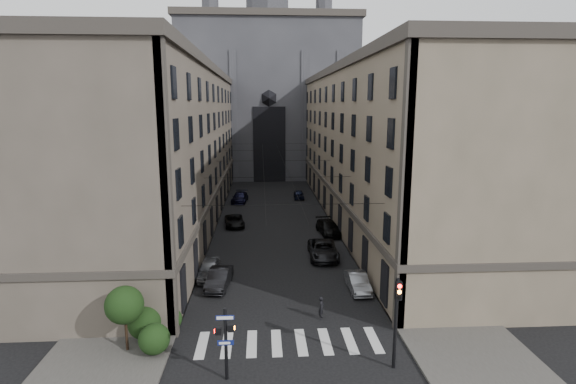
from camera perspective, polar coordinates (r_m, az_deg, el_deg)
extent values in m
cube|color=#383533|center=(58.50, -12.15, -3.29)|extent=(7.00, 80.00, 0.15)
cube|color=#383533|center=(59.06, 8.46, -3.03)|extent=(7.00, 80.00, 0.15)
cube|color=beige|center=(28.84, 0.10, -18.55)|extent=(11.00, 3.20, 0.01)
cube|color=#4C443A|center=(57.56, -15.47, 5.35)|extent=(13.00, 60.00, 18.00)
cube|color=#38332D|center=(57.47, -15.96, 14.72)|extent=(13.60, 60.60, 0.90)
cube|color=#38332D|center=(58.19, -15.23, 0.65)|extent=(13.40, 60.30, 0.50)
cube|color=brown|center=(58.28, 11.60, 5.59)|extent=(13.00, 60.00, 18.00)
cube|color=#38332D|center=(58.20, 11.97, 14.84)|extent=(13.60, 60.60, 0.90)
cube|color=#38332D|center=(58.90, 11.43, 0.94)|extent=(13.40, 60.30, 0.50)
cube|color=#2D2D33|center=(95.08, -2.55, 11.40)|extent=(34.00, 22.00, 30.00)
cube|color=#38332D|center=(96.46, -2.63, 20.65)|extent=(35.00, 23.00, 1.20)
cube|color=black|center=(84.33, -2.38, 6.03)|extent=(6.00, 0.30, 14.00)
cylinder|color=black|center=(24.85, -7.89, -18.59)|extent=(0.18, 0.18, 4.00)
cube|color=orange|center=(24.40, -7.26, -16.75)|extent=(0.34, 0.24, 0.38)
cube|color=#FF0C07|center=(24.64, -8.84, -17.04)|extent=(0.34, 0.24, 0.38)
cube|color=navy|center=(24.01, -8.02, -15.52)|extent=(0.95, 0.05, 0.24)
cube|color=navy|center=(24.66, -7.93, -18.43)|extent=(0.85, 0.05, 0.27)
cylinder|color=black|center=(25.93, 13.50, -15.97)|extent=(0.20, 0.20, 5.20)
cube|color=black|center=(24.91, 13.85, -12.08)|extent=(0.34, 0.30, 1.00)
cylinder|color=#FF0C07|center=(24.65, 14.00, -11.53)|extent=(0.22, 0.05, 0.22)
cylinder|color=orange|center=(24.77, 13.97, -12.22)|extent=(0.22, 0.05, 0.22)
cylinder|color=black|center=(24.89, 13.93, -12.90)|extent=(0.22, 0.05, 0.22)
sphere|color=black|center=(28.12, -16.62, -17.44)|extent=(1.80, 1.80, 1.80)
sphere|color=black|center=(29.86, -17.77, -15.54)|extent=(2.00, 2.00, 2.00)
sphere|color=black|center=(30.56, -14.63, -15.35)|extent=(1.40, 1.40, 1.40)
cylinder|color=black|center=(28.84, -19.85, -16.23)|extent=(0.16, 0.16, 2.40)
sphere|color=black|center=(28.16, -20.07, -13.32)|extent=(2.20, 2.20, 2.20)
cylinder|color=black|center=(30.84, -0.46, -1.62)|extent=(14.00, 0.03, 0.03)
cylinder|color=black|center=(42.62, -1.30, 1.88)|extent=(14.00, 0.03, 0.03)
cylinder|color=black|center=(55.49, -1.81, 3.99)|extent=(14.00, 0.03, 0.03)
cylinder|color=black|center=(68.41, -2.13, 5.30)|extent=(14.00, 0.03, 0.03)
cylinder|color=black|center=(80.36, -2.33, 6.14)|extent=(14.00, 0.03, 0.03)
cylinder|color=black|center=(56.51, -3.16, 3.70)|extent=(0.03, 60.00, 0.03)
cylinder|color=black|center=(56.58, -0.52, 3.72)|extent=(0.03, 60.00, 0.03)
imported|color=slate|center=(38.64, -9.97, -9.60)|extent=(1.81, 4.45, 1.51)
imported|color=black|center=(36.59, -8.75, -10.79)|extent=(2.05, 4.64, 1.48)
imported|color=black|center=(54.04, -6.82, -3.67)|extent=(2.75, 4.95, 1.31)
imported|color=black|center=(67.13, -6.15, -0.69)|extent=(2.59, 5.35, 1.50)
imported|color=gray|center=(36.06, 8.84, -11.24)|extent=(1.50, 4.12, 1.35)
imported|color=black|center=(42.87, 4.49, -7.32)|extent=(2.81, 5.81, 1.59)
imported|color=black|center=(50.57, 5.20, -4.53)|extent=(2.74, 5.43, 1.51)
imported|color=black|center=(69.46, 1.38, -0.33)|extent=(1.59, 3.79, 1.28)
imported|color=black|center=(31.35, 4.26, -14.43)|extent=(0.53, 0.66, 1.57)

